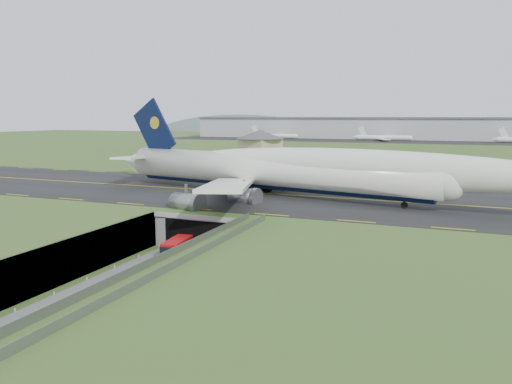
% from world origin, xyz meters
% --- Properties ---
extents(ground, '(900.00, 900.00, 0.00)m').
position_xyz_m(ground, '(0.00, 0.00, 0.00)').
color(ground, '#335421').
rests_on(ground, ground).
extents(airfield_deck, '(800.00, 800.00, 6.00)m').
position_xyz_m(airfield_deck, '(0.00, 0.00, 3.00)').
color(airfield_deck, gray).
rests_on(airfield_deck, ground).
extents(trench_road, '(12.00, 75.00, 0.20)m').
position_xyz_m(trench_road, '(0.00, -7.50, 0.10)').
color(trench_road, slate).
rests_on(trench_road, ground).
extents(taxiway, '(800.00, 44.00, 0.18)m').
position_xyz_m(taxiway, '(0.00, 33.00, 6.09)').
color(taxiway, black).
rests_on(taxiway, airfield_deck).
extents(tunnel_portal, '(17.00, 22.30, 6.00)m').
position_xyz_m(tunnel_portal, '(0.00, 16.71, 3.33)').
color(tunnel_portal, gray).
rests_on(tunnel_portal, ground).
extents(guideway, '(3.00, 53.00, 7.05)m').
position_xyz_m(guideway, '(11.00, -19.11, 5.32)').
color(guideway, '#A8A8A3').
rests_on(guideway, ground).
extents(jumbo_jet, '(100.38, 62.76, 21.14)m').
position_xyz_m(jumbo_jet, '(11.17, 30.16, 11.70)').
color(jumbo_jet, white).
rests_on(jumbo_jet, ground).
extents(shuttle_tram, '(3.66, 7.47, 2.93)m').
position_xyz_m(shuttle_tram, '(-0.43, 2.49, 1.62)').
color(shuttle_tram, '#AF0B0C').
rests_on(shuttle_tram, ground).
extents(service_building, '(25.06, 25.06, 10.71)m').
position_xyz_m(service_building, '(-35.83, 128.56, 12.34)').
color(service_building, tan).
rests_on(service_building, ground).
extents(cargo_terminal, '(320.00, 67.00, 15.60)m').
position_xyz_m(cargo_terminal, '(-0.03, 299.41, 13.96)').
color(cargo_terminal, '#B2B2B2').
rests_on(cargo_terminal, ground).
extents(distant_hills, '(700.00, 91.00, 60.00)m').
position_xyz_m(distant_hills, '(64.38, 430.00, -4.00)').
color(distant_hills, '#53635F').
rests_on(distant_hills, ground).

